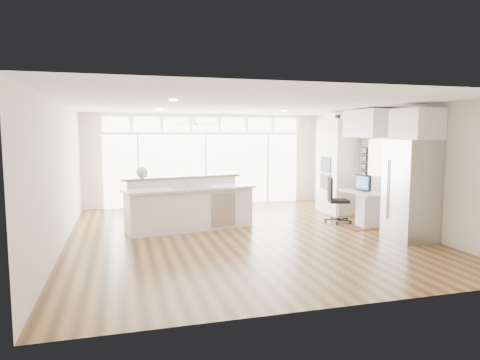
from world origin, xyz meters
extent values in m
cube|color=#492F16|center=(0.00, 0.00, -0.01)|extent=(7.00, 8.00, 0.02)
cube|color=white|center=(0.00, 0.00, 2.70)|extent=(7.00, 8.00, 0.02)
cube|color=beige|center=(0.00, 4.00, 1.35)|extent=(7.00, 0.04, 2.70)
cube|color=beige|center=(0.00, -4.00, 1.35)|extent=(7.00, 0.04, 2.70)
cube|color=beige|center=(-3.50, 0.00, 1.35)|extent=(0.04, 8.00, 2.70)
cube|color=beige|center=(3.50, 0.00, 1.35)|extent=(0.04, 8.00, 2.70)
cube|color=white|center=(0.00, 3.94, 1.05)|extent=(5.80, 0.06, 2.08)
cube|color=white|center=(0.00, 3.94, 2.38)|extent=(5.90, 0.06, 0.40)
cube|color=silver|center=(3.46, 0.30, 1.55)|extent=(0.04, 0.85, 0.85)
cube|color=white|center=(-0.50, 2.80, 2.48)|extent=(1.16, 1.16, 0.32)
cube|color=white|center=(0.00, 0.20, 2.68)|extent=(3.40, 3.00, 0.02)
cube|color=white|center=(3.17, 1.80, 1.25)|extent=(0.64, 1.20, 2.50)
cube|color=white|center=(3.13, 0.30, 0.38)|extent=(0.72, 1.30, 0.76)
cube|color=white|center=(3.17, 0.30, 2.35)|extent=(0.64, 1.30, 0.64)
cube|color=#A5A6AA|center=(3.11, -1.35, 1.00)|extent=(0.76, 0.90, 2.00)
cube|color=white|center=(3.17, -1.35, 2.30)|extent=(0.64, 0.90, 0.60)
cube|color=black|center=(3.46, 0.92, 1.40)|extent=(0.06, 0.22, 0.80)
cube|color=white|center=(-0.97, 0.80, 0.57)|extent=(3.04, 1.61, 1.15)
cube|color=#381A11|center=(2.91, -0.10, 0.01)|extent=(0.90, 0.66, 0.01)
cube|color=black|center=(2.55, 0.52, 0.54)|extent=(0.68, 0.65, 1.07)
sphere|color=silver|center=(-1.98, 1.01, 1.28)|extent=(0.28, 0.28, 0.26)
cube|color=black|center=(3.05, 0.30, 0.97)|extent=(0.17, 0.51, 0.42)
cube|color=silver|center=(2.88, 0.30, 0.77)|extent=(0.13, 0.31, 0.02)
imported|color=#2D5323|center=(3.17, 1.80, 2.61)|extent=(0.30, 0.32, 0.22)
camera|label=1|loc=(-2.42, -8.52, 2.11)|focal=32.00mm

